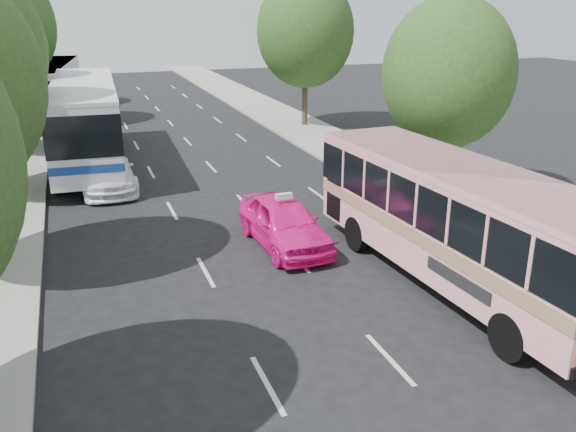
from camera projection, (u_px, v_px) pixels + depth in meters
name	position (u px, v px, depth m)	size (l,w,h in m)	color
ground	(315.00, 325.00, 15.20)	(120.00, 120.00, 0.00)	black
sidewalk_left	(5.00, 162.00, 30.23)	(4.00, 90.00, 0.15)	#9E998E
sidewalk_right	(321.00, 138.00, 35.64)	(4.00, 90.00, 0.12)	#9E998E
tree_left_e	(3.00, 22.00, 36.97)	(6.30, 6.30, 9.82)	#38281E
tree_left_f	(10.00, 25.00, 44.15)	(5.88, 5.88, 9.16)	#38281E
tree_right_near	(451.00, 68.00, 23.31)	(5.10, 5.10, 7.95)	#38281E
tree_right_far	(307.00, 27.00, 37.30)	(6.00, 6.00, 9.35)	#38281E
pink_bus	(456.00, 212.00, 16.69)	(3.42, 11.03, 3.47)	#FDA3AB
pink_taxi	(284.00, 222.00, 19.87)	(1.91, 4.75, 1.62)	#FC158E
white_pickup	(106.00, 170.00, 26.08)	(2.21, 5.43, 1.58)	white
tour_coach_front	(86.00, 116.00, 29.32)	(3.51, 13.51, 4.01)	silver
tour_coach_rear	(49.00, 87.00, 40.40)	(4.30, 12.84, 3.77)	silver
taxi_roof_sign	(284.00, 196.00, 19.57)	(0.55, 0.18, 0.18)	silver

